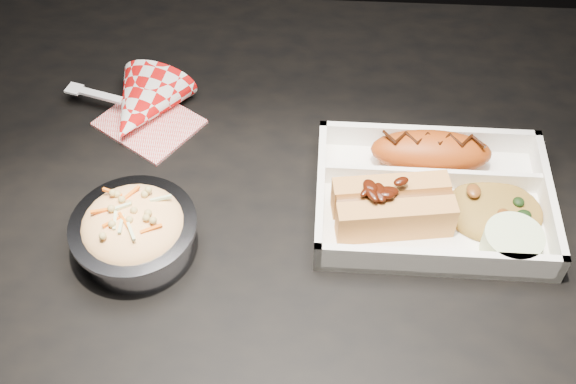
% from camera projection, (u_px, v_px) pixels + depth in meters
% --- Properties ---
extents(dining_table, '(1.20, 0.80, 0.75)m').
position_uv_depth(dining_table, '(294.00, 265.00, 0.85)').
color(dining_table, black).
rests_on(dining_table, ground).
extents(food_tray, '(0.25, 0.18, 0.04)m').
position_uv_depth(food_tray, '(432.00, 201.00, 0.78)').
color(food_tray, white).
rests_on(food_tray, dining_table).
extents(fried_pastry, '(0.13, 0.05, 0.04)m').
position_uv_depth(fried_pastry, '(431.00, 152.00, 0.80)').
color(fried_pastry, '#A14010').
rests_on(fried_pastry, food_tray).
extents(hotdog, '(0.13, 0.08, 0.06)m').
position_uv_depth(hotdog, '(393.00, 205.00, 0.75)').
color(hotdog, '#D28F48').
rests_on(hotdog, food_tray).
extents(fried_rice_mound, '(0.11, 0.09, 0.03)m').
position_uv_depth(fried_rice_mound, '(496.00, 204.00, 0.76)').
color(fried_rice_mound, olive).
rests_on(fried_rice_mound, food_tray).
extents(cupcake_liner, '(0.06, 0.06, 0.03)m').
position_uv_depth(cupcake_liner, '(512.00, 244.00, 0.73)').
color(cupcake_liner, beige).
rests_on(cupcake_liner, food_tray).
extents(foil_coleslaw_cup, '(0.13, 0.13, 0.07)m').
position_uv_depth(foil_coleslaw_cup, '(134.00, 230.00, 0.73)').
color(foil_coleslaw_cup, silver).
rests_on(foil_coleslaw_cup, dining_table).
extents(napkin_fork, '(0.18, 0.14, 0.10)m').
position_uv_depth(napkin_fork, '(141.00, 108.00, 0.87)').
color(napkin_fork, red).
rests_on(napkin_fork, dining_table).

